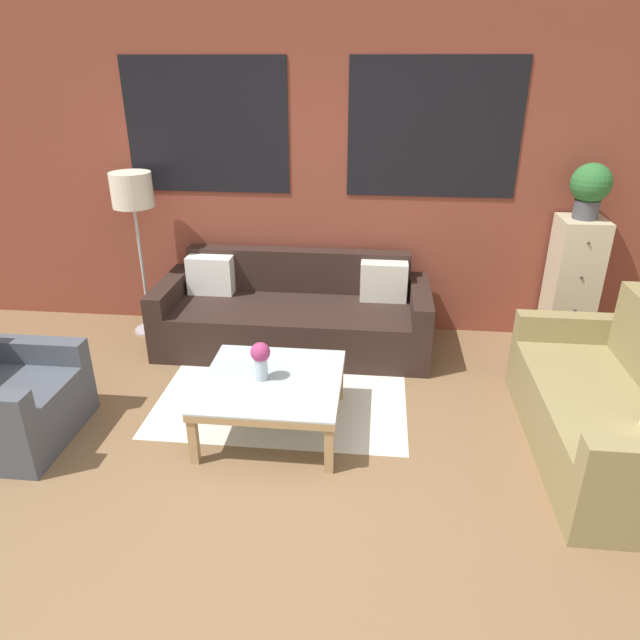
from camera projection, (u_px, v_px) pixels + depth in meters
ground_plane at (274, 497)px, 3.31m from camera, size 16.00×16.00×0.00m
wall_back_brick at (319, 175)px, 4.93m from camera, size 8.40×0.09×2.80m
rug at (286, 385)px, 4.44m from camera, size 1.84×1.60×0.00m
couch_dark at (294, 316)px, 4.97m from camera, size 2.31×0.88×0.78m
settee_vintage at (612, 413)px, 3.55m from camera, size 0.80×1.70×0.92m
armchair_corner at (1, 401)px, 3.73m from camera, size 0.80×0.82×0.84m
coffee_table at (272, 386)px, 3.80m from camera, size 0.92×0.92×0.38m
floor_lamp at (133, 198)px, 4.83m from camera, size 0.35×0.35×1.46m
drawer_cabinet at (571, 285)px, 4.82m from camera, size 0.36×0.40×1.15m
potted_plant at (590, 187)px, 4.48m from camera, size 0.31×0.31×0.44m
flower_vase at (261, 358)px, 3.72m from camera, size 0.13×0.13×0.27m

